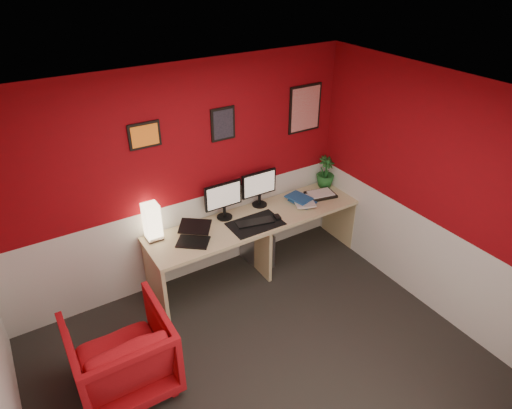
{
  "coord_description": "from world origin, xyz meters",
  "views": [
    {
      "loc": [
        -1.55,
        -2.29,
        3.46
      ],
      "look_at": [
        0.6,
        1.21,
        1.05
      ],
      "focal_mm": 31.43,
      "sensor_mm": 36.0,
      "label": 1
    }
  ],
  "objects_px": {
    "pc_tower": "(257,247)",
    "armchair": "(122,354)",
    "laptop": "(192,234)",
    "monitor_left": "(224,196)",
    "monitor_right": "(260,184)",
    "desk": "(257,244)",
    "shoji_lamp": "(152,223)",
    "potted_plant": "(326,172)",
    "zen_tray": "(321,195)"
  },
  "relations": [
    {
      "from": "pc_tower",
      "to": "armchair",
      "type": "bearing_deg",
      "value": -161.98
    },
    {
      "from": "laptop",
      "to": "pc_tower",
      "type": "relative_size",
      "value": 0.73
    },
    {
      "from": "monitor_left",
      "to": "monitor_right",
      "type": "xyz_separation_m",
      "value": [
        0.49,
        0.03,
        0.0
      ]
    },
    {
      "from": "desk",
      "to": "laptop",
      "type": "distance_m",
      "value": 0.96
    },
    {
      "from": "monitor_left",
      "to": "armchair",
      "type": "relative_size",
      "value": 0.69
    },
    {
      "from": "shoji_lamp",
      "to": "monitor_right",
      "type": "height_order",
      "value": "monitor_right"
    },
    {
      "from": "laptop",
      "to": "potted_plant",
      "type": "distance_m",
      "value": 2.0
    },
    {
      "from": "desk",
      "to": "armchair",
      "type": "relative_size",
      "value": 3.09
    },
    {
      "from": "laptop",
      "to": "monitor_right",
      "type": "height_order",
      "value": "monitor_right"
    },
    {
      "from": "desk",
      "to": "potted_plant",
      "type": "relative_size",
      "value": 6.44
    },
    {
      "from": "monitor_right",
      "to": "zen_tray",
      "type": "relative_size",
      "value": 1.66
    },
    {
      "from": "monitor_right",
      "to": "potted_plant",
      "type": "bearing_deg",
      "value": -1.82
    },
    {
      "from": "desk",
      "to": "pc_tower",
      "type": "bearing_deg",
      "value": 58.47
    },
    {
      "from": "monitor_left",
      "to": "zen_tray",
      "type": "height_order",
      "value": "monitor_left"
    },
    {
      "from": "laptop",
      "to": "monitor_left",
      "type": "bearing_deg",
      "value": 65.26
    },
    {
      "from": "laptop",
      "to": "monitor_left",
      "type": "distance_m",
      "value": 0.61
    },
    {
      "from": "shoji_lamp",
      "to": "monitor_right",
      "type": "xyz_separation_m",
      "value": [
        1.33,
        0.01,
        0.09
      ]
    },
    {
      "from": "desk",
      "to": "pc_tower",
      "type": "distance_m",
      "value": 0.19
    },
    {
      "from": "shoji_lamp",
      "to": "laptop",
      "type": "relative_size",
      "value": 1.21
    },
    {
      "from": "shoji_lamp",
      "to": "potted_plant",
      "type": "bearing_deg",
      "value": -0.45
    },
    {
      "from": "armchair",
      "to": "pc_tower",
      "type": "bearing_deg",
      "value": -154.46
    },
    {
      "from": "pc_tower",
      "to": "zen_tray",
      "type": "bearing_deg",
      "value": -12.95
    },
    {
      "from": "desk",
      "to": "monitor_left",
      "type": "height_order",
      "value": "monitor_left"
    },
    {
      "from": "laptop",
      "to": "pc_tower",
      "type": "height_order",
      "value": "laptop"
    },
    {
      "from": "monitor_right",
      "to": "laptop",
      "type": "bearing_deg",
      "value": -163.58
    },
    {
      "from": "shoji_lamp",
      "to": "armchair",
      "type": "distance_m",
      "value": 1.36
    },
    {
      "from": "shoji_lamp",
      "to": "armchair",
      "type": "bearing_deg",
      "value": -125.28
    },
    {
      "from": "pc_tower",
      "to": "armchair",
      "type": "relative_size",
      "value": 0.54
    },
    {
      "from": "monitor_left",
      "to": "potted_plant",
      "type": "xyz_separation_m",
      "value": [
        1.46,
        0.0,
        -0.09
      ]
    },
    {
      "from": "zen_tray",
      "to": "pc_tower",
      "type": "height_order",
      "value": "zen_tray"
    },
    {
      "from": "shoji_lamp",
      "to": "monitor_left",
      "type": "bearing_deg",
      "value": -1.3
    },
    {
      "from": "desk",
      "to": "shoji_lamp",
      "type": "height_order",
      "value": "shoji_lamp"
    },
    {
      "from": "monitor_right",
      "to": "zen_tray",
      "type": "xyz_separation_m",
      "value": [
        0.77,
        -0.21,
        -0.28
      ]
    },
    {
      "from": "potted_plant",
      "to": "pc_tower",
      "type": "xyz_separation_m",
      "value": [
        -1.08,
        -0.09,
        -0.71
      ]
    },
    {
      "from": "monitor_right",
      "to": "potted_plant",
      "type": "xyz_separation_m",
      "value": [
        0.97,
        -0.03,
        -0.09
      ]
    },
    {
      "from": "desk",
      "to": "monitor_right",
      "type": "bearing_deg",
      "value": 52.87
    },
    {
      "from": "laptop",
      "to": "potted_plant",
      "type": "relative_size",
      "value": 0.82
    },
    {
      "from": "zen_tray",
      "to": "pc_tower",
      "type": "distance_m",
      "value": 1.02
    },
    {
      "from": "zen_tray",
      "to": "laptop",
      "type": "bearing_deg",
      "value": -177.06
    },
    {
      "from": "monitor_left",
      "to": "pc_tower",
      "type": "xyz_separation_m",
      "value": [
        0.39,
        -0.09,
        -0.8
      ]
    },
    {
      "from": "desk",
      "to": "shoji_lamp",
      "type": "distance_m",
      "value": 1.3
    },
    {
      "from": "monitor_left",
      "to": "pc_tower",
      "type": "bearing_deg",
      "value": -12.45
    },
    {
      "from": "laptop",
      "to": "monitor_right",
      "type": "xyz_separation_m",
      "value": [
        1.01,
        0.3,
        0.18
      ]
    },
    {
      "from": "shoji_lamp",
      "to": "monitor_right",
      "type": "distance_m",
      "value": 1.33
    },
    {
      "from": "monitor_left",
      "to": "pc_tower",
      "type": "relative_size",
      "value": 1.29
    },
    {
      "from": "shoji_lamp",
      "to": "desk",
      "type": "bearing_deg",
      "value": -10.77
    },
    {
      "from": "laptop",
      "to": "zen_tray",
      "type": "relative_size",
      "value": 0.94
    },
    {
      "from": "monitor_left",
      "to": "potted_plant",
      "type": "height_order",
      "value": "monitor_left"
    },
    {
      "from": "zen_tray",
      "to": "pc_tower",
      "type": "relative_size",
      "value": 0.78
    },
    {
      "from": "monitor_left",
      "to": "armchair",
      "type": "bearing_deg",
      "value": -147.34
    }
  ]
}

